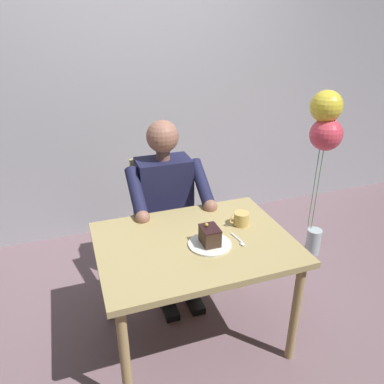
{
  "coord_description": "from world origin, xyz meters",
  "views": [
    {
      "loc": [
        0.59,
        1.63,
        1.82
      ],
      "look_at": [
        -0.02,
        -0.1,
        0.95
      ],
      "focal_mm": 34.85,
      "sensor_mm": 36.0,
      "label": 1
    }
  ],
  "objects": [
    {
      "name": "ground_plane",
      "position": [
        0.0,
        0.0,
        0.0
      ],
      "size": [
        14.0,
        14.0,
        0.0
      ],
      "primitive_type": "plane",
      "color": "#785D65"
    },
    {
      "name": "coffee_cup",
      "position": [
        -0.32,
        -0.07,
        0.74
      ],
      "size": [
        0.12,
        0.09,
        0.08
      ],
      "color": "#DAB05C",
      "rests_on": "dining_table"
    },
    {
      "name": "dining_table",
      "position": [
        0.0,
        0.0,
        0.62
      ],
      "size": [
        1.06,
        0.79,
        0.7
      ],
      "color": "tan",
      "rests_on": "ground"
    },
    {
      "name": "cake_slice",
      "position": [
        -0.06,
        0.06,
        0.76
      ],
      "size": [
        0.09,
        0.12,
        0.12
      ],
      "color": "#422D20",
      "rests_on": "dessert_plate"
    },
    {
      "name": "balloon_display",
      "position": [
        -1.23,
        -0.58,
        1.02
      ],
      "size": [
        0.25,
        0.27,
        1.34
      ],
      "color": "#B2C1C6",
      "rests_on": "ground"
    },
    {
      "name": "dessert_spoon",
      "position": [
        -0.23,
        0.09,
        0.71
      ],
      "size": [
        0.03,
        0.14,
        0.01
      ],
      "color": "silver",
      "rests_on": "dining_table"
    },
    {
      "name": "chair",
      "position": [
        0.0,
        -0.72,
        0.5
      ],
      "size": [
        0.42,
        0.42,
        0.91
      ],
      "color": "tan",
      "rests_on": "ground"
    },
    {
      "name": "seated_person",
      "position": [
        0.0,
        -0.54,
        0.64
      ],
      "size": [
        0.53,
        0.58,
        1.22
      ],
      "color": "#1C1D3E",
      "rests_on": "ground"
    },
    {
      "name": "dessert_plate",
      "position": [
        -0.06,
        0.06,
        0.71
      ],
      "size": [
        0.23,
        0.23,
        0.01
      ],
      "primitive_type": "cylinder",
      "color": "white",
      "rests_on": "dining_table"
    },
    {
      "name": "cafe_rear_panel",
      "position": [
        0.0,
        -1.55,
        1.5
      ],
      "size": [
        6.4,
        0.12,
        3.0
      ],
      "primitive_type": "cube",
      "color": "#ACABB4",
      "rests_on": "ground"
    }
  ]
}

